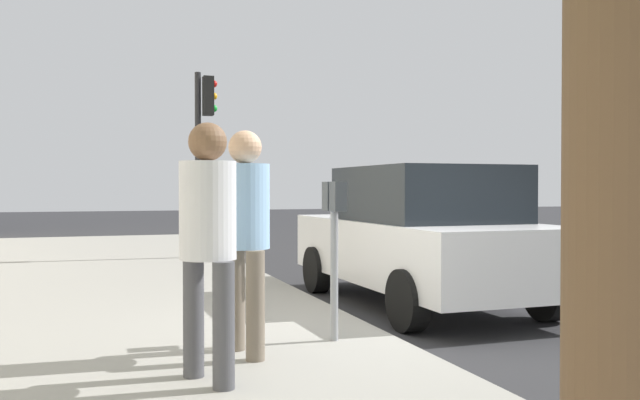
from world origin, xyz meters
TOP-DOWN VIEW (x-y plane):
  - ground_plane at (0.00, 0.00)m, footprint 80.00×80.00m
  - sidewalk_slab at (0.00, 3.00)m, footprint 28.00×6.00m
  - parking_meter at (-0.45, 0.59)m, footprint 0.36×0.12m
  - pedestrian_at_meter at (-0.72, 1.45)m, footprint 0.54×0.40m
  - pedestrian_bystander at (-1.41, 1.86)m, footprint 0.51×0.39m
  - parked_sedan_near at (1.69, -1.35)m, footprint 4.43×2.03m
  - traffic_signal at (7.23, 0.54)m, footprint 0.24×0.44m

SIDE VIEW (x-z plane):
  - ground_plane at x=0.00m, z-range 0.00..0.00m
  - sidewalk_slab at x=0.00m, z-range 0.00..0.15m
  - parked_sedan_near at x=1.69m, z-range 0.01..1.78m
  - parking_meter at x=-0.45m, z-range 0.46..1.87m
  - pedestrian_bystander at x=-1.41m, z-range 0.32..2.13m
  - pedestrian_at_meter at x=-0.72m, z-range 0.32..2.14m
  - traffic_signal at x=7.23m, z-range 0.78..4.38m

